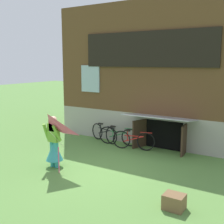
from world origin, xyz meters
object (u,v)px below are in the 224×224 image
kite (48,129)px  bicycle_black (104,133)px  bicycle_red (133,140)px  wooden_crate (174,202)px  bicycle_green (118,136)px  person (54,146)px

kite → bicycle_black: bearing=99.3°
bicycle_red → wooden_crate: 4.41m
kite → bicycle_red: size_ratio=1.08×
bicycle_red → bicycle_green: size_ratio=0.96×
bicycle_red → bicycle_green: bearing=149.3°
bicycle_red → bicycle_black: bearing=153.3°
kite → bicycle_black: size_ratio=1.10×
bicycle_green → person: bearing=-107.4°
bicycle_red → bicycle_black: size_ratio=1.01×
bicycle_red → wooden_crate: (2.81, -3.39, -0.19)m
bicycle_red → wooden_crate: bearing=-64.9°
bicycle_red → bicycle_green: 0.81m
person → wooden_crate: size_ratio=3.52×
bicycle_green → wooden_crate: bicycle_green is taller
person → bicycle_black: bearing=102.7°
bicycle_black → bicycle_red: bearing=6.4°
kite → bicycle_black: (-0.61, 3.72, -0.97)m
person → bicycle_red: (1.20, 2.86, -0.31)m
person → bicycle_black: size_ratio=1.03×
wooden_crate → bicycle_red: bearing=129.6°
bicycle_green → bicycle_black: (-0.73, 0.10, -0.01)m
bicycle_red → kite: bearing=-119.3°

